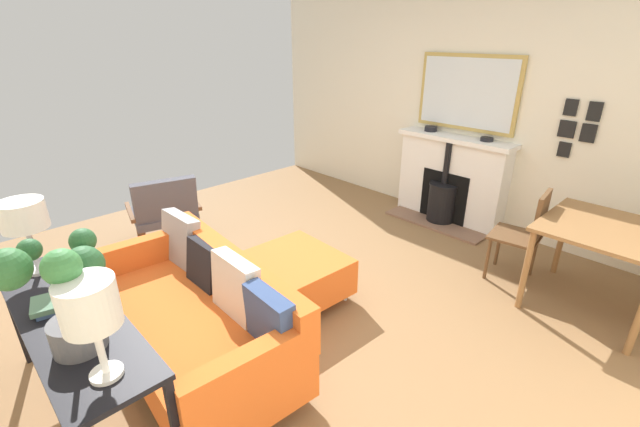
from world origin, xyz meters
The scene contains 17 objects.
ground_plane centered at (0.00, 0.00, 0.00)m, with size 5.23×5.82×0.01m, color olive.
wall_left centered at (-2.61, 0.00, 1.32)m, with size 0.12×5.82×2.65m, color silver.
fireplace centered at (-2.39, 0.12, 0.47)m, with size 0.56×1.36×1.03m.
mirror_over_mantel centered at (-2.52, 0.12, 1.50)m, with size 0.04×1.17×0.82m.
mantel_bowl_near centered at (-2.43, -0.23, 1.06)m, with size 0.15×0.15×0.06m.
mantel_bowl_far centered at (-2.43, 0.47, 1.05)m, with size 0.14×0.14×0.04m.
sofa centered at (0.95, 0.19, 0.34)m, with size 0.96×1.81×0.80m.
ottoman centered at (0.00, 0.11, 0.24)m, with size 0.70×0.80×0.40m.
armchair_accent centered at (0.40, -1.49, 0.45)m, with size 0.79×0.73×0.82m.
console_table centered at (1.68, 0.19, 0.65)m, with size 0.44×1.61×0.72m.
table_lamp_near_end centered at (1.68, -0.42, 1.09)m, with size 0.26×0.26×0.47m.
table_lamp_far_end centered at (1.68, 0.79, 1.08)m, with size 0.23×0.23×0.48m.
potted_plant centered at (1.72, 0.55, 1.07)m, with size 0.45×0.46×0.60m.
book_stack centered at (1.68, 0.09, 0.75)m, with size 0.30×0.25×0.05m.
dining_table centered at (-1.63, 1.89, 0.64)m, with size 0.91×0.87×0.74m.
dining_chair_near_fireplace centered at (-1.64, 1.31, 0.51)m, with size 0.45×0.45×0.87m.
photo_gallery_row centered at (-2.54, 1.28, 1.30)m, with size 0.02×0.32×0.55m.
Camera 1 is at (1.97, 2.45, 2.10)m, focal length 23.43 mm.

